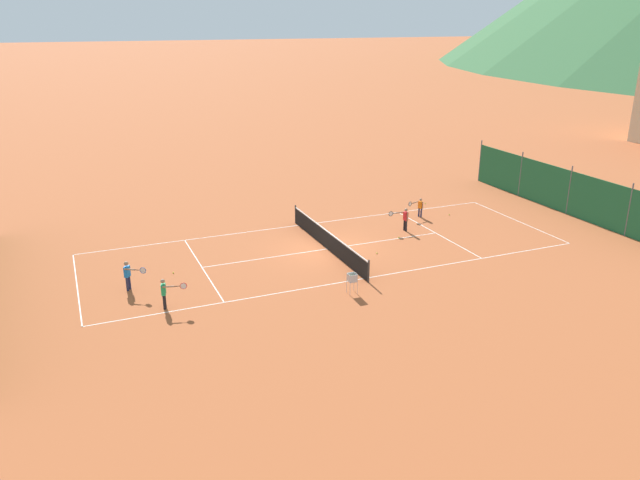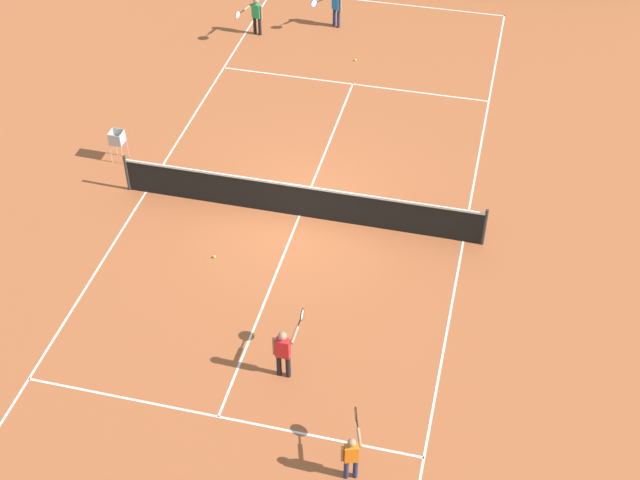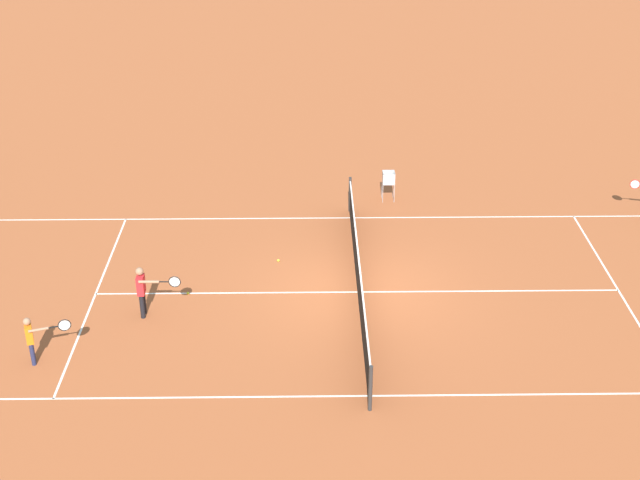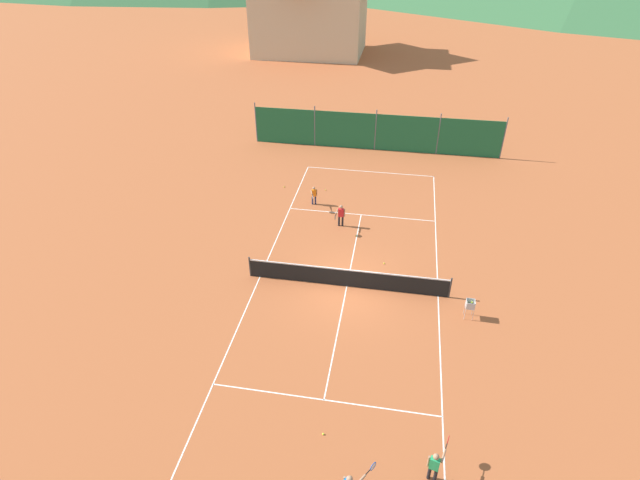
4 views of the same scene
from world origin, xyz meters
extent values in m
plane|color=#A8542D|center=(0.00, 0.00, 0.00)|extent=(600.00, 600.00, 0.00)
cube|color=white|center=(-4.10, 0.00, 0.00)|extent=(0.05, 23.85, 0.01)
cube|color=white|center=(4.10, 0.00, 0.00)|extent=(0.05, 23.85, 0.01)
cube|color=white|center=(0.00, 6.40, 0.00)|extent=(8.20, 0.05, 0.01)
cube|color=white|center=(0.00, -6.40, 0.00)|extent=(8.20, 0.05, 0.01)
cube|color=white|center=(0.00, 0.00, 0.00)|extent=(0.05, 12.80, 0.01)
cylinder|color=#2D2D2D|center=(-4.55, 0.00, 0.53)|extent=(0.08, 0.08, 1.06)
cylinder|color=#2D2D2D|center=(4.55, 0.00, 0.53)|extent=(0.08, 0.08, 1.06)
cube|color=black|center=(0.00, 0.00, 0.46)|extent=(9.10, 0.02, 0.91)
cube|color=white|center=(0.00, 0.00, 0.93)|extent=(9.10, 0.04, 0.06)
torus|color=red|center=(4.08, -7.99, 1.01)|extent=(0.10, 0.28, 0.28)
cylinder|color=silver|center=(4.08, -7.99, 1.01)|extent=(0.07, 0.24, 0.25)
cylinder|color=#23284C|center=(-2.75, 7.16, 0.26)|extent=(0.09, 0.09, 0.53)
cylinder|color=#23284C|center=(-2.91, 7.10, 0.26)|extent=(0.09, 0.09, 0.53)
cube|color=orange|center=(-2.83, 7.13, 0.73)|extent=(0.29, 0.22, 0.41)
sphere|color=#A37556|center=(-2.83, 7.13, 1.05)|extent=(0.16, 0.16, 0.16)
cylinder|color=#A37556|center=(-2.68, 7.18, 0.73)|extent=(0.06, 0.06, 0.41)
cylinder|color=#A37556|center=(-2.92, 6.88, 0.90)|extent=(0.19, 0.41, 0.06)
cylinder|color=black|center=(-2.83, 6.60, 0.90)|extent=(0.09, 0.19, 0.03)
torus|color=black|center=(-2.75, 6.38, 0.90)|extent=(0.11, 0.27, 0.28)
cylinder|color=silver|center=(-2.75, 6.38, 0.90)|extent=(0.08, 0.24, 0.25)
cylinder|color=black|center=(-0.89, 5.06, 0.30)|extent=(0.11, 0.11, 0.60)
cylinder|color=black|center=(-1.08, 5.06, 0.30)|extent=(0.11, 0.11, 0.60)
cube|color=red|center=(-0.98, 5.06, 0.83)|extent=(0.29, 0.17, 0.46)
sphere|color=#A37556|center=(-0.98, 5.06, 1.18)|extent=(0.18, 0.18, 0.18)
cylinder|color=#A37556|center=(-0.80, 5.06, 0.83)|extent=(0.07, 0.07, 0.46)
cylinder|color=#A37556|center=(-1.17, 4.83, 1.02)|extent=(0.07, 0.46, 0.07)
cylinder|color=black|center=(-1.17, 4.49, 1.02)|extent=(0.03, 0.21, 0.03)
torus|color=black|center=(-1.17, 4.25, 1.02)|extent=(0.02, 0.28, 0.28)
cylinder|color=silver|center=(-1.17, 4.25, 1.02)|extent=(0.01, 0.25, 0.25)
sphere|color=#CCE033|center=(1.57, 1.99, 0.03)|extent=(0.07, 0.07, 0.07)
sphere|color=#CCE033|center=(-0.05, 4.15, 0.03)|extent=(0.07, 0.07, 0.07)
cylinder|color=#B7B7BC|center=(5.13, -1.34, 0.28)|extent=(0.02, 0.02, 0.55)
cylinder|color=#B7B7BC|center=(5.47, -1.34, 0.28)|extent=(0.02, 0.02, 0.55)
cylinder|color=#B7B7BC|center=(5.13, -1.00, 0.28)|extent=(0.02, 0.02, 0.55)
cylinder|color=#B7B7BC|center=(5.47, -1.00, 0.28)|extent=(0.02, 0.02, 0.55)
cube|color=#B7B7BC|center=(5.30, -1.17, 0.56)|extent=(0.34, 0.34, 0.02)
cube|color=#B7B7BC|center=(5.30, -1.34, 0.72)|extent=(0.34, 0.02, 0.34)
cube|color=#B7B7BC|center=(5.30, -1.00, 0.72)|extent=(0.34, 0.02, 0.34)
cube|color=#B7B7BC|center=(5.13, -1.17, 0.72)|extent=(0.02, 0.34, 0.34)
cube|color=#B7B7BC|center=(5.47, -1.17, 0.72)|extent=(0.02, 0.34, 0.34)
sphere|color=#CCE033|center=(5.37, -1.13, 0.60)|extent=(0.07, 0.07, 0.07)
sphere|color=#CCE033|center=(5.26, -1.10, 0.60)|extent=(0.07, 0.07, 0.07)
sphere|color=#CCE033|center=(5.33, -1.24, 0.60)|extent=(0.07, 0.07, 0.07)
sphere|color=#CCE033|center=(5.37, -1.07, 0.60)|extent=(0.07, 0.07, 0.07)
sphere|color=#CCE033|center=(5.32, -1.08, 0.60)|extent=(0.07, 0.07, 0.07)
sphere|color=#CCE033|center=(5.41, -1.09, 0.60)|extent=(0.07, 0.07, 0.07)
sphere|color=#CCE033|center=(5.43, -1.09, 0.66)|extent=(0.07, 0.07, 0.07)
sphere|color=#CCE033|center=(5.31, -1.17, 0.66)|extent=(0.07, 0.07, 0.07)
sphere|color=#CCE033|center=(5.23, -1.25, 0.66)|extent=(0.07, 0.07, 0.07)
sphere|color=#CCE033|center=(5.44, -1.23, 0.66)|extent=(0.07, 0.07, 0.07)
sphere|color=#CCE033|center=(5.38, -1.20, 0.66)|extent=(0.07, 0.07, 0.07)
sphere|color=#CCE033|center=(5.23, -1.09, 0.66)|extent=(0.07, 0.07, 0.07)
sphere|color=#CCE033|center=(5.17, -1.07, 0.71)|extent=(0.07, 0.07, 0.07)
sphere|color=#CCE033|center=(5.17, -1.16, 0.71)|extent=(0.07, 0.07, 0.07)
sphere|color=#CCE033|center=(5.38, -1.03, 0.71)|extent=(0.07, 0.07, 0.07)
camera|label=1|loc=(27.03, -11.74, 11.06)|focal=35.00mm
camera|label=2|loc=(-4.52, 16.52, 14.25)|focal=50.00mm
camera|label=3|loc=(-18.66, 1.19, 11.24)|focal=50.00mm
camera|label=4|loc=(1.80, -17.65, 14.52)|focal=28.00mm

